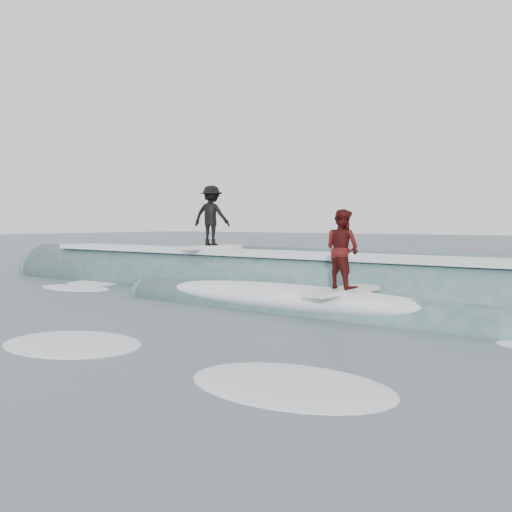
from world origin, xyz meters
The scene contains 6 objects.
ground centered at (0.00, 0.00, 0.00)m, with size 160.00×160.00×0.00m, color #3E505B.
breaking_wave centered at (0.23, 2.98, 0.04)m, with size 23.59×3.89×2.22m.
surfer_black centered at (-2.39, 3.27, 2.08)m, with size 1.25×2.05×1.86m.
surfer_red centered at (3.12, 1.07, 1.31)m, with size 0.93×2.05×1.73m.
whitewater centered at (-0.34, -0.90, 0.00)m, with size 16.11×7.69×0.10m.
far_swells centered at (-2.30, 17.65, 0.00)m, with size 35.25×8.65×0.80m.
Camera 1 is at (8.73, -9.33, 1.96)m, focal length 40.00 mm.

